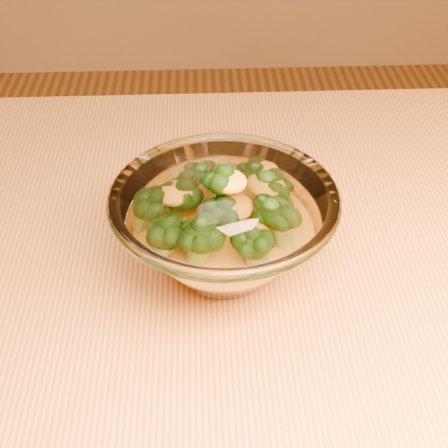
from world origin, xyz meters
name	(u,v)px	position (x,y,z in m)	size (l,w,h in m)	color
table	(211,401)	(0.00, 0.00, 0.65)	(1.20, 0.80, 0.75)	#C8773C
glass_bowl	(224,228)	(0.02, 0.08, 0.79)	(0.19, 0.19, 0.09)	white
cheese_sauce	(224,243)	(0.02, 0.08, 0.78)	(0.11, 0.11, 0.03)	orange
broccoli_heap	(223,210)	(0.01, 0.08, 0.81)	(0.14, 0.12, 0.07)	black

